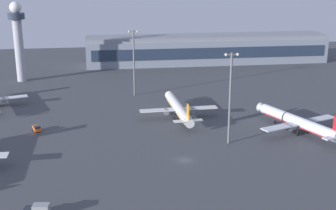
# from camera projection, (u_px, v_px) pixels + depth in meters

# --- Properties ---
(ground_plane) EXTENTS (416.00, 416.00, 0.00)m
(ground_plane) POSITION_uv_depth(u_px,v_px,m) (185.00, 160.00, 131.90)
(ground_plane) COLOR #424449
(terminal_building) EXTENTS (140.54, 22.40, 16.40)m
(terminal_building) POSITION_uv_depth(u_px,v_px,m) (207.00, 49.00, 268.27)
(terminal_building) COLOR gray
(terminal_building) RESTS_ON ground
(control_tower) EXTENTS (8.00, 8.00, 38.64)m
(control_tower) POSITION_uv_depth(u_px,v_px,m) (18.00, 36.00, 219.78)
(control_tower) COLOR #A8A8B2
(control_tower) RESTS_ON ground
(airplane_near_gate) EXTENTS (29.91, 37.97, 10.10)m
(airplane_near_gate) POSITION_uv_depth(u_px,v_px,m) (299.00, 122.00, 152.80)
(airplane_near_gate) COLOR silver
(airplane_near_gate) RESTS_ON ground
(airplane_taxiway_distant) EXTENTS (29.09, 37.39, 9.59)m
(airplane_taxiway_distant) POSITION_uv_depth(u_px,v_px,m) (179.00, 108.00, 168.70)
(airplane_taxiway_distant) COLOR silver
(airplane_taxiway_distant) RESTS_ON ground
(cargo_loader) EXTENTS (3.36, 4.57, 2.25)m
(cargo_loader) POSITION_uv_depth(u_px,v_px,m) (37.00, 128.00, 154.71)
(cargo_loader) COLOR #D85919
(cargo_loader) RESTS_ON ground
(apron_light_west) EXTENTS (4.80, 0.90, 29.06)m
(apron_light_west) POSITION_uv_depth(u_px,v_px,m) (230.00, 93.00, 140.22)
(apron_light_west) COLOR slate
(apron_light_west) RESTS_ON ground
(apron_light_central) EXTENTS (4.80, 0.90, 28.52)m
(apron_light_central) POSITION_uv_depth(u_px,v_px,m) (134.00, 59.00, 195.41)
(apron_light_central) COLOR slate
(apron_light_central) RESTS_ON ground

